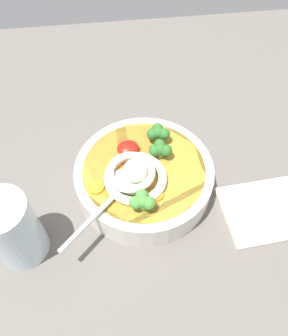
{
  "coord_description": "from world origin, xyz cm",
  "views": [
    {
      "loc": [
        2.97,
        30.78,
        53.06
      ],
      "look_at": [
        -1.16,
        -0.54,
        9.42
      ],
      "focal_mm": 34.25,
      "sensor_mm": 36.0,
      "label": 1
    }
  ],
  "objects_px": {
    "noodle_pile": "(134,175)",
    "soup_spoon": "(122,187)",
    "soup_bowl": "(144,177)",
    "folded_napkin": "(272,210)",
    "drinking_glass": "(12,230)"
  },
  "relations": [
    {
      "from": "soup_bowl",
      "to": "drinking_glass",
      "type": "bearing_deg",
      "value": 24.13
    },
    {
      "from": "drinking_glass",
      "to": "soup_bowl",
      "type": "bearing_deg",
      "value": -155.87
    },
    {
      "from": "noodle_pile",
      "to": "soup_spoon",
      "type": "xyz_separation_m",
      "value": [
        0.02,
        0.02,
        -0.01
      ]
    },
    {
      "from": "noodle_pile",
      "to": "soup_spoon",
      "type": "bearing_deg",
      "value": 40.12
    },
    {
      "from": "soup_bowl",
      "to": "noodle_pile",
      "type": "bearing_deg",
      "value": 48.42
    },
    {
      "from": "noodle_pile",
      "to": "drinking_glass",
      "type": "distance_m",
      "value": 0.2
    },
    {
      "from": "soup_bowl",
      "to": "folded_napkin",
      "type": "relative_size",
      "value": 1.39
    },
    {
      "from": "noodle_pile",
      "to": "soup_spoon",
      "type": "distance_m",
      "value": 0.03
    },
    {
      "from": "noodle_pile",
      "to": "folded_napkin",
      "type": "xyz_separation_m",
      "value": [
        -0.23,
        0.06,
        -0.07
      ]
    },
    {
      "from": "drinking_glass",
      "to": "soup_spoon",
      "type": "bearing_deg",
      "value": -162.21
    },
    {
      "from": "folded_napkin",
      "to": "noodle_pile",
      "type": "bearing_deg",
      "value": -14.3
    },
    {
      "from": "soup_bowl",
      "to": "noodle_pile",
      "type": "xyz_separation_m",
      "value": [
        0.02,
        0.02,
        0.04
      ]
    },
    {
      "from": "noodle_pile",
      "to": "drinking_glass",
      "type": "xyz_separation_m",
      "value": [
        0.19,
        0.07,
        -0.01
      ]
    },
    {
      "from": "soup_bowl",
      "to": "soup_spoon",
      "type": "xyz_separation_m",
      "value": [
        0.04,
        0.04,
        0.03
      ]
    },
    {
      "from": "soup_bowl",
      "to": "drinking_glass",
      "type": "xyz_separation_m",
      "value": [
        0.2,
        0.09,
        0.04
      ]
    }
  ]
}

